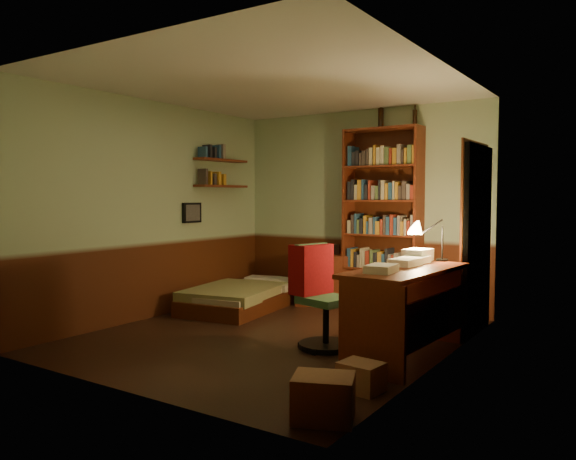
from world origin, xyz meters
The scene contains 24 objects.
floor centered at (0.00, 0.00, -0.01)m, with size 3.50×4.00×0.02m, color black.
ceiling centered at (0.00, 0.00, 2.61)m, with size 3.50×4.00×0.02m, color silver.
wall_back centered at (0.00, 2.01, 1.30)m, with size 3.50×0.02×2.60m, color #A0B991.
wall_left centered at (-1.76, 0.00, 1.30)m, with size 0.02×4.00×2.60m, color #A0B991.
wall_right centered at (1.76, 0.00, 1.30)m, with size 0.02×4.00×2.60m, color #A0B991.
wall_front centered at (0.00, -2.01, 1.30)m, with size 3.50×0.02×2.60m, color #A0B991.
doorway centered at (1.72, 1.30, 1.00)m, with size 0.06×0.90×2.00m, color black.
door_trim centered at (1.69, 1.30, 1.00)m, with size 0.02×0.98×2.08m, color #441C0C.
bed centered at (-1.18, 0.97, 0.26)m, with size 0.93×1.74×0.52m, color olive.
dresser centered at (-0.40, 1.76, 0.34)m, with size 0.77×0.38×0.68m, color #602412.
mini_stereo centered at (-0.43, 1.89, 0.75)m, with size 0.24×0.19×0.13m, color #B2B2B7.
bookshelf centered at (0.39, 1.85, 1.16)m, with size 1.00×0.31×2.32m, color #602412.
bottle_left centered at (0.30, 1.96, 2.46)m, with size 0.07×0.07×0.27m, color black.
bottle_right centered at (0.76, 1.96, 2.43)m, with size 0.06×0.06×0.21m, color black.
desk centered at (1.42, 0.04, 0.40)m, with size 0.63×1.51×0.81m, color #602412.
paper_stack centered at (1.30, 0.67, 0.87)m, with size 0.22×0.30×0.12m, color silver.
desk_lamp centered at (1.51, 0.79, 1.07)m, with size 0.16×0.16×0.52m, color black.
office_chair centered at (0.69, -0.14, 0.46)m, with size 0.46×0.41×0.93m, color #39643A.
red_jacket centered at (0.53, -0.09, 1.17)m, with size 0.22×0.41×0.48m, color #A70E13.
wall_shelf_lower centered at (-1.64, 1.10, 1.60)m, with size 0.20×0.90×0.03m, color #602412.
wall_shelf_upper centered at (-1.64, 1.10, 1.95)m, with size 0.20×0.90×0.03m, color #602412.
framed_picture centered at (-1.72, 0.60, 1.25)m, with size 0.04×0.32×0.26m, color black.
cardboard_box_a centered at (1.53, -1.65, 0.15)m, with size 0.39×0.32×0.30m, color #A37552.
cardboard_box_b centered at (1.49, -1.02, 0.11)m, with size 0.31×0.25×0.22m, color #A37552.
Camera 1 is at (3.30, -4.77, 1.46)m, focal length 35.00 mm.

